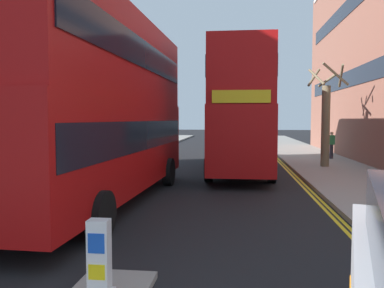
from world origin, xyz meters
TOP-DOWN VIEW (x-y plane):
  - sidewalk_right at (6.50, 16.00)m, footprint 4.00×80.00m
  - sidewalk_left at (-6.50, 16.00)m, footprint 4.00×80.00m
  - kerb_line_outer at (4.40, 14.00)m, footprint 0.10×56.00m
  - kerb_line_inner at (4.24, 14.00)m, footprint 0.10×56.00m
  - keep_left_bollard at (0.00, 4.71)m, footprint 0.36×0.28m
  - double_decker_bus_away at (-2.14, 10.98)m, footprint 3.08×10.88m
  - double_decker_bus_oncoming at (1.90, 18.70)m, footprint 2.83×10.82m
  - pedestrian_far at (7.44, 23.88)m, footprint 0.34×0.22m
  - street_tree_mid at (6.20, 19.93)m, footprint 1.95×1.96m

SIDE VIEW (x-z plane):
  - kerb_line_outer at x=4.40m, z-range 0.00..0.01m
  - kerb_line_inner at x=4.24m, z-range 0.00..0.01m
  - sidewalk_right at x=6.50m, z-range 0.00..0.14m
  - sidewalk_left at x=-6.50m, z-range 0.00..0.14m
  - keep_left_bollard at x=0.00m, z-range 0.05..1.16m
  - pedestrian_far at x=7.44m, z-range 0.18..1.80m
  - street_tree_mid at x=6.20m, z-range -0.06..5.02m
  - double_decker_bus_away at x=-2.14m, z-range 0.21..5.85m
  - double_decker_bus_oncoming at x=1.90m, z-range 0.21..5.85m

